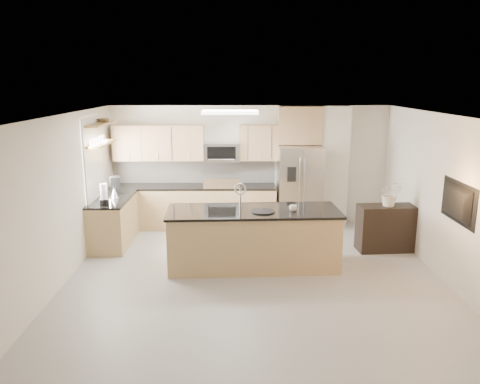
{
  "coord_description": "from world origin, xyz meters",
  "views": [
    {
      "loc": [
        -0.31,
        -6.86,
        3.08
      ],
      "look_at": [
        -0.23,
        1.3,
        1.16
      ],
      "focal_mm": 35.0,
      "sensor_mm": 36.0,
      "label": 1
    }
  ],
  "objects_px": {
    "coffee_maker": "(115,186)",
    "television": "(453,202)",
    "range": "(222,206)",
    "blender": "(104,196)",
    "credenza": "(387,228)",
    "cup": "(293,208)",
    "island": "(253,238)",
    "flower_vase": "(390,187)",
    "microwave": "(222,152)",
    "refrigerator": "(299,187)",
    "kettle": "(114,193)",
    "platter": "(263,211)",
    "bowl": "(103,119)"
  },
  "relations": [
    {
      "from": "blender",
      "to": "kettle",
      "type": "xyz_separation_m",
      "value": [
        0.05,
        0.53,
        -0.07
      ]
    },
    {
      "from": "cup",
      "to": "platter",
      "type": "bearing_deg",
      "value": -173.12
    },
    {
      "from": "refrigerator",
      "to": "flower_vase",
      "type": "bearing_deg",
      "value": -45.16
    },
    {
      "from": "microwave",
      "to": "bowl",
      "type": "distance_m",
      "value": 2.5
    },
    {
      "from": "microwave",
      "to": "television",
      "type": "xyz_separation_m",
      "value": [
        3.51,
        -3.24,
        -0.28
      ]
    },
    {
      "from": "island",
      "to": "television",
      "type": "bearing_deg",
      "value": -19.1
    },
    {
      "from": "blender",
      "to": "flower_vase",
      "type": "relative_size",
      "value": 0.56
    },
    {
      "from": "platter",
      "to": "blender",
      "type": "bearing_deg",
      "value": 164.81
    },
    {
      "from": "platter",
      "to": "coffee_maker",
      "type": "distance_m",
      "value": 3.28
    },
    {
      "from": "island",
      "to": "flower_vase",
      "type": "bearing_deg",
      "value": 13.78
    },
    {
      "from": "credenza",
      "to": "blender",
      "type": "xyz_separation_m",
      "value": [
        -5.19,
        -0.12,
        0.66
      ]
    },
    {
      "from": "coffee_maker",
      "to": "television",
      "type": "relative_size",
      "value": 0.32
    },
    {
      "from": "flower_vase",
      "to": "range",
      "type": "bearing_deg",
      "value": 154.13
    },
    {
      "from": "microwave",
      "to": "platter",
      "type": "distance_m",
      "value": 2.67
    },
    {
      "from": "range",
      "to": "blender",
      "type": "relative_size",
      "value": 2.91
    },
    {
      "from": "blender",
      "to": "kettle",
      "type": "relative_size",
      "value": 1.78
    },
    {
      "from": "microwave",
      "to": "television",
      "type": "distance_m",
      "value": 4.79
    },
    {
      "from": "range",
      "to": "blender",
      "type": "height_order",
      "value": "blender"
    },
    {
      "from": "credenza",
      "to": "coffee_maker",
      "type": "relative_size",
      "value": 3.13
    },
    {
      "from": "microwave",
      "to": "refrigerator",
      "type": "xyz_separation_m",
      "value": [
        1.66,
        -0.17,
        -0.74
      ]
    },
    {
      "from": "credenza",
      "to": "cup",
      "type": "bearing_deg",
      "value": -160.03
    },
    {
      "from": "credenza",
      "to": "bowl",
      "type": "height_order",
      "value": "bowl"
    },
    {
      "from": "credenza",
      "to": "flower_vase",
      "type": "xyz_separation_m",
      "value": [
        -0.0,
        -0.03,
        0.78
      ]
    },
    {
      "from": "island",
      "to": "blender",
      "type": "relative_size",
      "value": 7.46
    },
    {
      "from": "platter",
      "to": "kettle",
      "type": "bearing_deg",
      "value": 154.92
    },
    {
      "from": "credenza",
      "to": "cup",
      "type": "height_order",
      "value": "cup"
    },
    {
      "from": "cup",
      "to": "island",
      "type": "bearing_deg",
      "value": 174.05
    },
    {
      "from": "credenza",
      "to": "refrigerator",
      "type": "bearing_deg",
      "value": 131.67
    },
    {
      "from": "coffee_maker",
      "to": "television",
      "type": "height_order",
      "value": "television"
    },
    {
      "from": "microwave",
      "to": "blender",
      "type": "height_order",
      "value": "microwave"
    },
    {
      "from": "cup",
      "to": "blender",
      "type": "height_order",
      "value": "blender"
    },
    {
      "from": "refrigerator",
      "to": "kettle",
      "type": "distance_m",
      "value": 3.83
    },
    {
      "from": "cup",
      "to": "television",
      "type": "xyz_separation_m",
      "value": [
        2.26,
        -0.81,
        0.3
      ]
    },
    {
      "from": "range",
      "to": "blender",
      "type": "distance_m",
      "value": 2.69
    },
    {
      "from": "cup",
      "to": "bowl",
      "type": "distance_m",
      "value": 4.08
    },
    {
      "from": "platter",
      "to": "kettle",
      "type": "height_order",
      "value": "kettle"
    },
    {
      "from": "blender",
      "to": "flower_vase",
      "type": "bearing_deg",
      "value": 0.98
    },
    {
      "from": "credenza",
      "to": "television",
      "type": "xyz_separation_m",
      "value": [
        0.39,
        -1.64,
        0.92
      ]
    },
    {
      "from": "flower_vase",
      "to": "television",
      "type": "distance_m",
      "value": 1.66
    },
    {
      "from": "island",
      "to": "coffee_maker",
      "type": "height_order",
      "value": "island"
    },
    {
      "from": "cup",
      "to": "kettle",
      "type": "height_order",
      "value": "kettle"
    },
    {
      "from": "bowl",
      "to": "flower_vase",
      "type": "height_order",
      "value": "bowl"
    },
    {
      "from": "island",
      "to": "bowl",
      "type": "relative_size",
      "value": 7.7
    },
    {
      "from": "microwave",
      "to": "kettle",
      "type": "distance_m",
      "value": 2.43
    },
    {
      "from": "range",
      "to": "bowl",
      "type": "relative_size",
      "value": 3.0
    },
    {
      "from": "platter",
      "to": "blender",
      "type": "height_order",
      "value": "blender"
    },
    {
      "from": "range",
      "to": "microwave",
      "type": "bearing_deg",
      "value": 90.0
    },
    {
      "from": "refrigerator",
      "to": "microwave",
      "type": "bearing_deg",
      "value": 174.14
    },
    {
      "from": "microwave",
      "to": "coffee_maker",
      "type": "distance_m",
      "value": 2.32
    },
    {
      "from": "kettle",
      "to": "flower_vase",
      "type": "height_order",
      "value": "flower_vase"
    }
  ]
}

